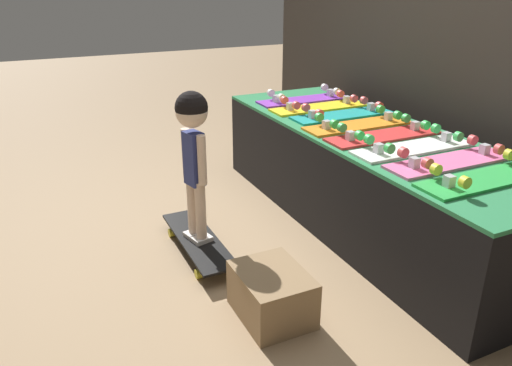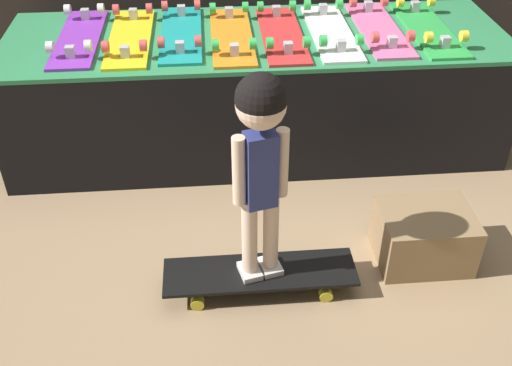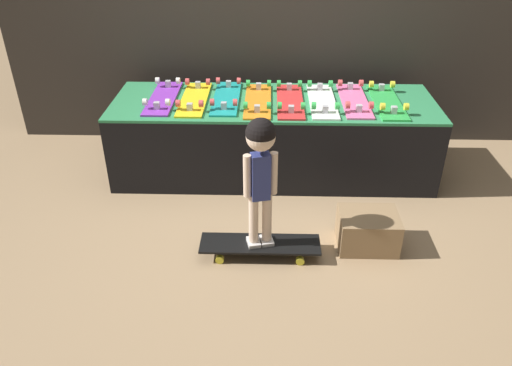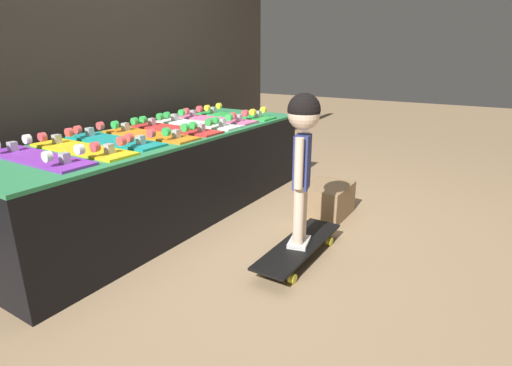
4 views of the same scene
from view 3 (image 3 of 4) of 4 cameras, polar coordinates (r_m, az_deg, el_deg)
ground_plane at (r=3.60m, az=1.92°, el=-3.08°), size 16.00×16.00×0.00m
display_rack at (r=3.96m, az=1.98°, el=5.31°), size 2.46×0.80×0.60m
skateboard_purple_on_rack at (r=3.94m, az=-10.58°, el=9.65°), size 0.20×0.70×0.09m
skateboard_yellow_on_rack at (r=3.88m, az=-7.07°, el=9.61°), size 0.20×0.70×0.09m
skateboard_teal_on_rack at (r=3.88m, az=-3.41°, el=9.78°), size 0.20×0.70×0.09m
skateboard_orange_on_rack at (r=3.82m, az=0.22°, el=9.50°), size 0.20×0.70×0.09m
skateboard_red_on_rack at (r=3.82m, az=3.92°, el=9.44°), size 0.20×0.70×0.09m
skateboard_white_on_rack at (r=3.84m, az=7.58°, el=9.37°), size 0.20×0.70×0.09m
skateboard_pink_on_rack at (r=3.89m, az=11.16°, el=9.35°), size 0.20×0.70×0.09m
skateboard_green_on_rack at (r=3.92m, az=14.75°, el=9.07°), size 0.20×0.70×0.09m
skateboard_on_floor at (r=3.14m, az=0.47°, el=-7.10°), size 0.75×0.20×0.09m
child at (r=2.81m, az=0.52°, el=2.65°), size 0.20×0.17×0.84m
storage_box at (r=3.27m, az=12.64°, el=-5.30°), size 0.37×0.30×0.23m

